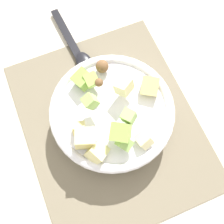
# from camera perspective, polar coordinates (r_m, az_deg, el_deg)

# --- Properties ---
(ground_plane) EXTENTS (2.40, 2.40, 0.00)m
(ground_plane) POSITION_cam_1_polar(r_m,az_deg,el_deg) (0.60, -0.38, -2.51)
(ground_plane) COLOR silver
(placemat) EXTENTS (0.44, 0.36, 0.01)m
(placemat) POSITION_cam_1_polar(r_m,az_deg,el_deg) (0.60, -0.38, -2.42)
(placemat) COLOR #756B56
(placemat) RESTS_ON ground_plane
(salad_bowl) EXTENTS (0.25, 0.25, 0.12)m
(salad_bowl) POSITION_cam_1_polar(r_m,az_deg,el_deg) (0.56, -0.02, -0.28)
(salad_bowl) COLOR white
(salad_bowl) RESTS_ON placemat
(serving_spoon) EXTENTS (0.20, 0.04, 0.01)m
(serving_spoon) POSITION_cam_1_polar(r_m,az_deg,el_deg) (0.67, -7.60, 12.60)
(serving_spoon) COLOR black
(serving_spoon) RESTS_ON placemat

